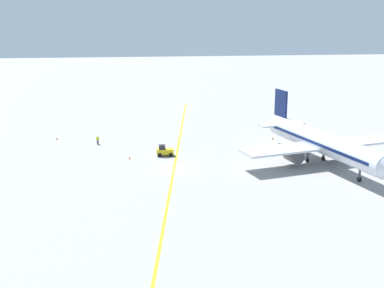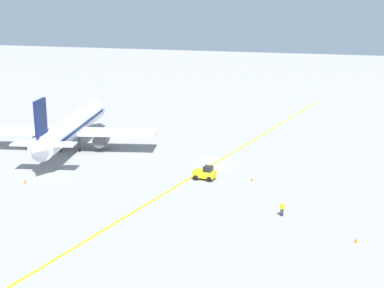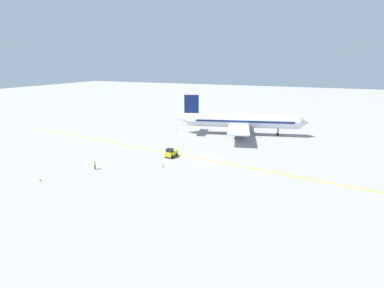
{
  "view_description": "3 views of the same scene",
  "coord_description": "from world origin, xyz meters",
  "px_view_note": "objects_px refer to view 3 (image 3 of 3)",
  "views": [
    {
      "loc": [
        6.92,
        83.42,
        25.7
      ],
      "look_at": [
        -2.94,
        0.0,
        4.0
      ],
      "focal_mm": 50.0,
      "sensor_mm": 36.0,
      "label": 1
    },
    {
      "loc": [
        22.23,
        -73.7,
        22.88
      ],
      "look_at": [
        -2.77,
        -2.15,
        3.34
      ],
      "focal_mm": 50.0,
      "sensor_mm": 36.0,
      "label": 2
    },
    {
      "loc": [
        54.29,
        20.0,
        19.27
      ],
      "look_at": [
        0.46,
        -3.13,
        3.17
      ],
      "focal_mm": 28.0,
      "sensor_mm": 36.0,
      "label": 3
    }
  ],
  "objects_px": {
    "traffic_cone_near_nose": "(163,166)",
    "traffic_cone_mid_apron": "(40,180)",
    "ground_crew_worker": "(95,165)",
    "traffic_cone_by_wingtip": "(177,130)",
    "airplane_at_gate": "(241,121)",
    "baggage_tug_white": "(171,153)"
  },
  "relations": [
    {
      "from": "traffic_cone_near_nose",
      "to": "traffic_cone_by_wingtip",
      "type": "xyz_separation_m",
      "value": [
        -28.36,
        -10.89,
        0.0
      ]
    },
    {
      "from": "traffic_cone_near_nose",
      "to": "traffic_cone_mid_apron",
      "type": "relative_size",
      "value": 1.0
    },
    {
      "from": "traffic_cone_by_wingtip",
      "to": "ground_crew_worker",
      "type": "bearing_deg",
      "value": -0.28
    },
    {
      "from": "traffic_cone_mid_apron",
      "to": "airplane_at_gate",
      "type": "bearing_deg",
      "value": 154.16
    },
    {
      "from": "baggage_tug_white",
      "to": "traffic_cone_near_nose",
      "type": "bearing_deg",
      "value": 13.37
    },
    {
      "from": "baggage_tug_white",
      "to": "traffic_cone_near_nose",
      "type": "distance_m",
      "value": 6.37
    },
    {
      "from": "airplane_at_gate",
      "to": "ground_crew_worker",
      "type": "height_order",
      "value": "airplane_at_gate"
    },
    {
      "from": "airplane_at_gate",
      "to": "traffic_cone_near_nose",
      "type": "distance_m",
      "value": 32.72
    },
    {
      "from": "baggage_tug_white",
      "to": "ground_crew_worker",
      "type": "height_order",
      "value": "baggage_tug_white"
    },
    {
      "from": "baggage_tug_white",
      "to": "ground_crew_worker",
      "type": "relative_size",
      "value": 1.83
    },
    {
      "from": "airplane_at_gate",
      "to": "baggage_tug_white",
      "type": "xyz_separation_m",
      "value": [
        25.67,
        -8.21,
        -2.81
      ]
    },
    {
      "from": "traffic_cone_near_nose",
      "to": "traffic_cone_mid_apron",
      "type": "distance_m",
      "value": 21.13
    },
    {
      "from": "ground_crew_worker",
      "to": "traffic_cone_mid_apron",
      "type": "relative_size",
      "value": 3.05
    },
    {
      "from": "traffic_cone_near_nose",
      "to": "traffic_cone_mid_apron",
      "type": "xyz_separation_m",
      "value": [
        14.27,
        -15.58,
        0.0
      ]
    },
    {
      "from": "traffic_cone_near_nose",
      "to": "ground_crew_worker",
      "type": "bearing_deg",
      "value": -61.38
    },
    {
      "from": "ground_crew_worker",
      "to": "traffic_cone_mid_apron",
      "type": "height_order",
      "value": "ground_crew_worker"
    },
    {
      "from": "airplane_at_gate",
      "to": "traffic_cone_mid_apron",
      "type": "distance_m",
      "value": 51.34
    },
    {
      "from": "ground_crew_worker",
      "to": "traffic_cone_mid_apron",
      "type": "xyz_separation_m",
      "value": [
        8.24,
        -4.52,
        -0.63
      ]
    },
    {
      "from": "airplane_at_gate",
      "to": "traffic_cone_mid_apron",
      "type": "height_order",
      "value": "airplane_at_gate"
    },
    {
      "from": "ground_crew_worker",
      "to": "traffic_cone_mid_apron",
      "type": "distance_m",
      "value": 9.42
    },
    {
      "from": "traffic_cone_near_nose",
      "to": "traffic_cone_by_wingtip",
      "type": "distance_m",
      "value": 30.38
    },
    {
      "from": "airplane_at_gate",
      "to": "traffic_cone_by_wingtip",
      "type": "height_order",
      "value": "airplane_at_gate"
    }
  ]
}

